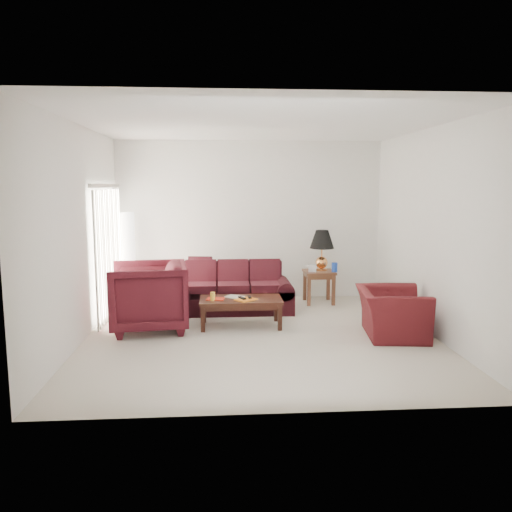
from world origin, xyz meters
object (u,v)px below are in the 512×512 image
at_px(sofa, 233,288).
at_px(end_table, 319,287).
at_px(armchair_right, 392,313).
at_px(coffee_table, 241,312).
at_px(armchair_left, 149,296).
at_px(floor_lamp, 129,258).

height_order(sofa, end_table, sofa).
xyz_separation_m(end_table, armchair_right, (0.65, -2.12, 0.04)).
bearing_deg(armchair_right, sofa, 61.78).
height_order(sofa, armchair_right, sofa).
distance_m(armchair_right, coffee_table, 2.25).
relative_size(sofa, armchair_left, 1.79).
bearing_deg(armchair_right, floor_lamp, 68.14).
height_order(sofa, floor_lamp, floor_lamp).
bearing_deg(floor_lamp, sofa, -19.99).
bearing_deg(sofa, end_table, 23.61).
relative_size(end_table, coffee_table, 0.48).
xyz_separation_m(end_table, armchair_left, (-2.90, -1.56, 0.21)).
height_order(sofa, armchair_left, armchair_left).
xyz_separation_m(floor_lamp, armchair_left, (0.59, -1.70, -0.34)).
height_order(sofa, coffee_table, sofa).
bearing_deg(coffee_table, end_table, 64.60).
bearing_deg(armchair_left, armchair_right, 74.12).
distance_m(armchair_left, armchair_right, 3.59).
bearing_deg(coffee_table, sofa, 116.06).
xyz_separation_m(end_table, floor_lamp, (-3.49, 0.14, 0.55)).
distance_m(armchair_left, coffee_table, 1.42).
distance_m(floor_lamp, armchair_left, 1.83).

